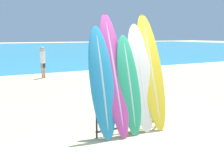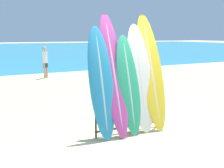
{
  "view_description": "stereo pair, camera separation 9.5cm",
  "coord_description": "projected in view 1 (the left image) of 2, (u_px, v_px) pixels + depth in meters",
  "views": [
    {
      "loc": [
        -3.22,
        -4.28,
        2.06
      ],
      "look_at": [
        -0.36,
        1.15,
        0.92
      ],
      "focal_mm": 42.0,
      "sensor_mm": 36.0,
      "label": 1
    },
    {
      "loc": [
        -3.13,
        -4.33,
        2.06
      ],
      "look_at": [
        -0.36,
        1.15,
        0.92
      ],
      "focal_mm": 42.0,
      "sensor_mm": 36.0,
      "label": 2
    }
  ],
  "objects": [
    {
      "name": "ground_plane",
      "position": [
        152.0,
        134.0,
        5.57
      ],
      "size": [
        160.0,
        160.0,
        0.0
      ],
      "primitive_type": "plane",
      "color": "beige"
    },
    {
      "name": "surfboard_rack",
      "position": [
        129.0,
        110.0,
        5.62
      ],
      "size": [
        1.59,
        0.04,
        0.9
      ],
      "color": "#28282D",
      "rests_on": "ground_plane"
    },
    {
      "name": "surfboard_slot_0",
      "position": [
        102.0,
        83.0,
        5.24
      ],
      "size": [
        0.52,
        0.68,
        2.26
      ],
      "color": "teal",
      "rests_on": "ground_plane"
    },
    {
      "name": "surfboard_slot_1",
      "position": [
        114.0,
        74.0,
        5.43
      ],
      "size": [
        0.48,
        0.95,
        2.54
      ],
      "color": "#B23D8E",
      "rests_on": "ground_plane"
    },
    {
      "name": "surfboard_slot_2",
      "position": [
        129.0,
        85.0,
        5.52
      ],
      "size": [
        0.51,
        0.66,
        2.08
      ],
      "color": "#289E70",
      "rests_on": "ground_plane"
    },
    {
      "name": "surfboard_slot_3",
      "position": [
        141.0,
        78.0,
        5.68
      ],
      "size": [
        0.58,
        0.68,
        2.32
      ],
      "color": "silver",
      "rests_on": "ground_plane"
    },
    {
      "name": "surfboard_slot_4",
      "position": [
        151.0,
        71.0,
        5.85
      ],
      "size": [
        0.58,
        0.89,
        2.55
      ],
      "color": "yellow",
      "rests_on": "ground_plane"
    },
    {
      "name": "person_near_water",
      "position": [
        120.0,
        66.0,
        9.93
      ],
      "size": [
        0.26,
        0.29,
        1.71
      ],
      "rotation": [
        0.0,
        0.0,
        1.07
      ],
      "color": "tan",
      "rests_on": "ground_plane"
    },
    {
      "name": "person_mid_beach",
      "position": [
        43.0,
        61.0,
        12.72
      ],
      "size": [
        0.26,
        0.26,
        1.54
      ],
      "rotation": [
        0.0,
        0.0,
        3.89
      ],
      "color": "tan",
      "rests_on": "ground_plane"
    }
  ]
}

